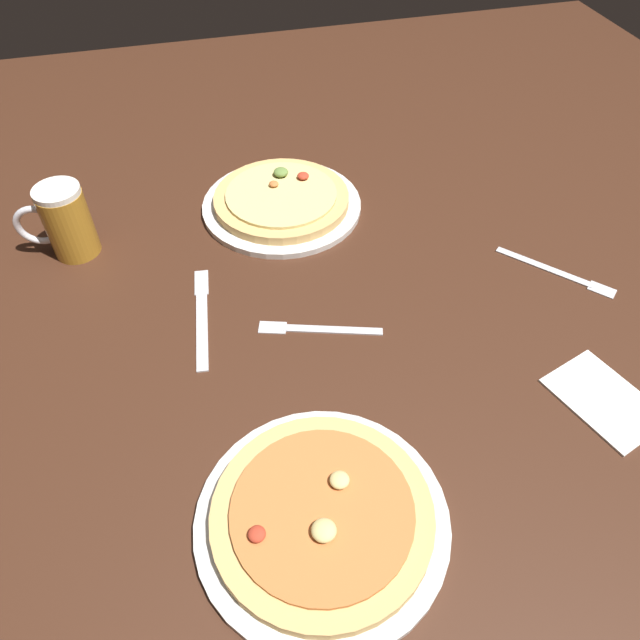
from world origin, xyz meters
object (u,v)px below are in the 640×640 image
(pizza_plate_near, at_px, (322,517))
(fork_spare, at_px, (557,272))
(fork_left, at_px, (317,329))
(beer_mug_dark, at_px, (65,222))
(pizza_plate_far, at_px, (282,201))
(napkin_folded, at_px, (605,399))
(knife_right, at_px, (202,316))

(pizza_plate_near, height_order, fork_spare, pizza_plate_near)
(fork_left, distance_m, fork_spare, 0.44)
(pizza_plate_near, relative_size, beer_mug_dark, 2.34)
(pizza_plate_far, xyz_separation_m, fork_left, (-0.01, -0.33, -0.01))
(napkin_folded, bearing_deg, pizza_plate_near, -170.57)
(napkin_folded, bearing_deg, beer_mug_dark, 144.07)
(fork_left, bearing_deg, fork_spare, 3.00)
(pizza_plate_far, height_order, fork_left, pizza_plate_far)
(fork_spare, bearing_deg, fork_left, -177.00)
(napkin_folded, relative_size, fork_spare, 0.87)
(napkin_folded, bearing_deg, pizza_plate_far, 121.62)
(beer_mug_dark, height_order, fork_left, beer_mug_dark)
(napkin_folded, height_order, fork_spare, napkin_folded)
(napkin_folded, distance_m, fork_left, 0.44)
(beer_mug_dark, xyz_separation_m, fork_spare, (0.82, -0.28, -0.06))
(pizza_plate_far, xyz_separation_m, fork_spare, (0.43, -0.31, -0.01))
(pizza_plate_near, relative_size, fork_left, 1.60)
(pizza_plate_near, distance_m, fork_left, 0.32)
(beer_mug_dark, bearing_deg, napkin_folded, -35.93)
(pizza_plate_near, distance_m, pizza_plate_far, 0.65)
(beer_mug_dark, xyz_separation_m, fork_left, (0.38, -0.30, -0.06))
(pizza_plate_near, relative_size, pizza_plate_far, 1.00)
(pizza_plate_far, distance_m, knife_right, 0.32)
(pizza_plate_near, bearing_deg, napkin_folded, 9.43)
(beer_mug_dark, height_order, knife_right, beer_mug_dark)
(fork_left, distance_m, knife_right, 0.19)
(fork_spare, bearing_deg, pizza_plate_far, 144.08)
(fork_left, relative_size, fork_spare, 1.13)
(pizza_plate_near, height_order, pizza_plate_far, same)
(pizza_plate_near, relative_size, knife_right, 1.37)
(pizza_plate_far, relative_size, knife_right, 1.37)
(napkin_folded, height_order, fork_left, napkin_folded)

